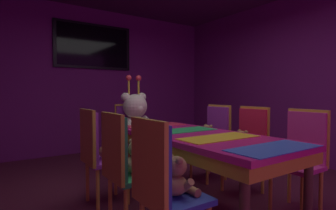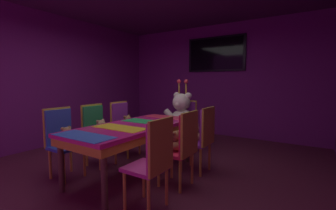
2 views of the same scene
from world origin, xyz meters
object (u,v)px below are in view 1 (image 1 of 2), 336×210
at_px(chair_left_1, 121,160).
at_px(teddy_left_2, 109,147).
at_px(teddy_right_1, 242,143).
at_px(wall_tv, 94,46).
at_px(teddy_left_0, 177,178).
at_px(teddy_left_1, 137,159).
at_px(teddy_right_2, 207,136).
at_px(chair_right_1, 250,140).
at_px(throne_chair, 130,130).
at_px(banquet_table, 199,143).
at_px(chair_left_0, 159,179).
at_px(chair_right_2, 215,134).
at_px(chair_left_2, 95,147).
at_px(king_teddy_bear, 135,120).
at_px(chair_right_0, 303,149).

xyz_separation_m(chair_left_1, teddy_left_2, (0.14, 0.62, -0.02)).
bearing_deg(teddy_right_1, wall_tv, -77.74).
relative_size(teddy_left_0, chair_left_1, 0.29).
xyz_separation_m(teddy_left_1, teddy_right_2, (1.36, 0.61, -0.01)).
bearing_deg(chair_right_1, teddy_left_1, 1.10).
relative_size(throne_chair, wall_tv, 0.66).
xyz_separation_m(banquet_table, teddy_left_2, (-0.70, 0.62, -0.07)).
height_order(chair_left_0, chair_right_2, same).
bearing_deg(wall_tv, chair_left_2, -108.67).
bearing_deg(throne_chair, teddy_right_1, 23.82).
distance_m(teddy_left_0, king_teddy_bear, 2.10).
distance_m(teddy_left_0, teddy_right_1, 1.51).
relative_size(teddy_left_2, wall_tv, 0.20).
height_order(banquet_table, chair_right_1, chair_right_1).
bearing_deg(chair_right_2, teddy_right_2, -0.00).
height_order(chair_left_0, chair_left_1, same).
distance_m(teddy_left_2, teddy_right_2, 1.37).
relative_size(teddy_left_1, king_teddy_bear, 0.33).
relative_size(banquet_table, teddy_left_2, 6.65).
bearing_deg(teddy_right_2, chair_right_0, 97.22).
bearing_deg(teddy_left_0, teddy_left_2, 89.81).
bearing_deg(teddy_left_0, king_teddy_bear, 70.42).
xyz_separation_m(chair_left_1, teddy_right_2, (1.50, 0.61, -0.02)).
bearing_deg(teddy_right_2, king_teddy_bear, -48.72).
relative_size(teddy_left_2, teddy_right_2, 1.06).
xyz_separation_m(teddy_left_1, chair_left_2, (-0.15, 0.62, 0.01)).
relative_size(teddy_right_2, throne_chair, 0.29).
xyz_separation_m(teddy_right_1, wall_tv, (-0.67, 3.08, 1.48)).
relative_size(chair_left_0, king_teddy_bear, 1.04).
distance_m(chair_left_1, wall_tv, 3.53).
distance_m(chair_left_0, chair_right_1, 1.77).
xyz_separation_m(teddy_left_2, chair_right_1, (1.51, -0.59, 0.02)).
xyz_separation_m(chair_left_0, throne_chair, (0.84, 2.14, 0.00)).
bearing_deg(banquet_table, chair_right_1, 2.12).
distance_m(chair_right_2, king_teddy_bear, 1.12).
height_order(teddy_left_2, chair_right_0, chair_right_0).
xyz_separation_m(teddy_left_1, chair_right_2, (1.50, 0.61, 0.01)).
bearing_deg(chair_left_1, teddy_left_2, 77.47).
bearing_deg(teddy_left_2, chair_right_1, -21.37).
xyz_separation_m(chair_left_0, teddy_left_2, (0.15, 1.22, -0.02)).
bearing_deg(banquet_table, chair_right_0, -36.42).
height_order(teddy_left_2, throne_chair, throne_chair).
relative_size(teddy_right_1, chair_right_2, 0.28).
relative_size(chair_right_0, throne_chair, 1.00).
relative_size(teddy_left_0, chair_left_2, 0.29).
distance_m(teddy_left_1, teddy_right_2, 1.49).
relative_size(teddy_right_2, king_teddy_bear, 0.31).
bearing_deg(teddy_right_1, chair_right_2, -103.85).
relative_size(teddy_left_2, chair_right_2, 0.31).
xyz_separation_m(teddy_right_1, chair_right_2, (0.14, 0.58, 0.02)).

